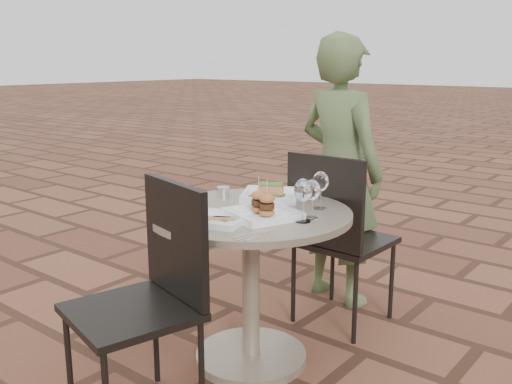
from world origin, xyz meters
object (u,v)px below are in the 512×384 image
Objects in this scene: plate_salmon at (271,194)px; chair_far at (335,227)px; diner at (340,171)px; plate_sliders at (263,210)px; plate_tuna at (219,219)px; cafe_table at (251,263)px; chair_near at (153,282)px.

chair_far is at bearing 59.02° from plate_salmon.
diner is 0.95m from plate_sliders.
plate_salmon is at bearing 99.01° from diner.
plate_tuna is at bearing 84.90° from chair_far.
cafe_table is at bearing 80.56° from chair_far.
cafe_table is 0.30m from plate_sliders.
plate_salmon is (-0.03, 0.78, 0.20)m from chair_near.
plate_sliders is at bearing -25.47° from cafe_table.
cafe_table is 0.57m from chair_far.
chair_near is (-0.16, -1.09, 0.00)m from chair_far.
chair_near is (-0.05, -0.54, 0.07)m from cafe_table.
plate_salmon is at bearing 121.93° from plate_sliders.
chair_far is 0.41m from plate_salmon.
diner reaches higher than chair_far.
plate_sliders is at bearing 86.35° from chair_near.
cafe_table is 2.47× the size of plate_salmon.
cafe_table is 2.67× the size of plate_sliders.
diner is 4.21× the size of plate_salmon.
chair_near is 0.81m from plate_salmon.
plate_tuna is at bearing -118.13° from plate_sliders.
plate_sliders is at bearing 61.87° from plate_tuna.
chair_near is 2.55× the size of plate_salmon.
chair_near reaches higher than plate_tuna.
chair_far is at bearing 78.81° from cafe_table.
cafe_table is 0.97× the size of chair_near.
chair_near reaches higher than plate_salmon.
plate_sliders is (-0.00, -0.60, 0.21)m from chair_far.
chair_far reaches higher than cafe_table.
chair_far reaches higher than plate_salmon.
diner is (-0.18, 0.34, 0.22)m from chair_far.
plate_salmon is 0.48m from plate_tuna.
plate_tuna is (0.09, -0.47, -0.01)m from plate_salmon.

